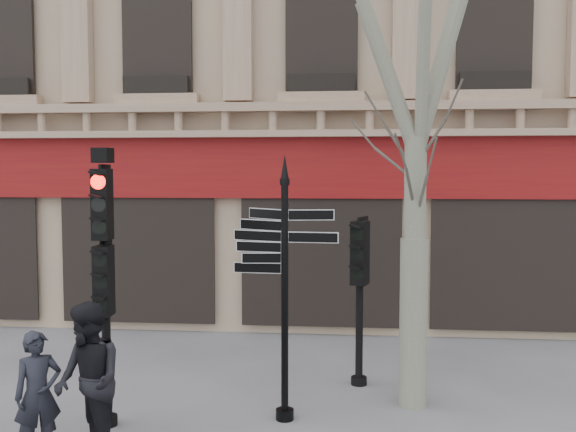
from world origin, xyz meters
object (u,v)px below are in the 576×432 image
object	(u,v)px
traffic_signal_main	(105,252)
pedestrian_a	(38,394)
fingerpost	(285,243)
pedestrian_b	(88,381)
traffic_signal_secondary	(360,271)

from	to	relation	value
traffic_signal_main	pedestrian_a	bearing A→B (deg)	-119.09
fingerpost	pedestrian_b	bearing A→B (deg)	-132.53
pedestrian_b	pedestrian_a	bearing A→B (deg)	-132.07
fingerpost	traffic_signal_main	xyz separation A→B (m)	(-2.42, -0.44, -0.10)
fingerpost	traffic_signal_secondary	size ratio (longest dim) A/B	1.38
traffic_signal_secondary	pedestrian_a	world-z (taller)	traffic_signal_secondary
fingerpost	traffic_signal_main	size ratio (longest dim) A/B	0.98
traffic_signal_secondary	pedestrian_b	distance (m)	4.62
traffic_signal_secondary	pedestrian_b	bearing A→B (deg)	-119.42
fingerpost	pedestrian_b	size ratio (longest dim) A/B	1.95
traffic_signal_main	traffic_signal_secondary	bearing A→B (deg)	26.73
pedestrian_b	traffic_signal_main	bearing A→B (deg)	146.87
pedestrian_a	pedestrian_b	world-z (taller)	pedestrian_b
traffic_signal_main	pedestrian_a	distance (m)	1.99
traffic_signal_main	pedestrian_a	xyz separation A→B (m)	(-0.48, -1.01, -1.64)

